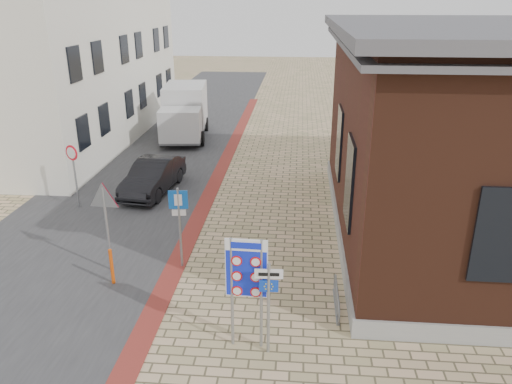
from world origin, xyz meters
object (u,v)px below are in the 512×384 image
(sedan, at_px, (153,176))
(border_sign, at_px, (246,271))
(box_truck, at_px, (184,112))
(parking_sign, at_px, (179,214))
(bollard, at_px, (112,267))
(essen_sign, at_px, (269,295))

(sedan, xyz_separation_m, border_sign, (4.82, -9.35, 1.28))
(sedan, height_order, border_sign, border_sign)
(box_truck, bearing_deg, border_sign, -79.61)
(box_truck, xyz_separation_m, parking_sign, (3.07, -14.44, 0.22))
(sedan, xyz_separation_m, bollard, (0.82, -7.05, -0.13))
(sedan, height_order, bollard, sedan)
(sedan, distance_m, essen_sign, 10.96)
(border_sign, height_order, bollard, border_sign)
(sedan, relative_size, bollard, 3.80)
(sedan, relative_size, box_truck, 0.71)
(parking_sign, bearing_deg, border_sign, -61.97)
(border_sign, xyz_separation_m, parking_sign, (-2.30, 3.42, -0.25))
(sedan, distance_m, box_truck, 8.56)
(parking_sign, bearing_deg, sedan, 107.12)
(essen_sign, xyz_separation_m, parking_sign, (-2.80, 3.62, 0.21))
(border_sign, height_order, parking_sign, border_sign)
(parking_sign, bearing_deg, bollard, -152.59)
(box_truck, bearing_deg, sedan, -92.66)
(sedan, distance_m, parking_sign, 6.53)
(essen_sign, relative_size, bollard, 2.12)
(border_sign, relative_size, parking_sign, 1.09)
(box_truck, distance_m, border_sign, 18.65)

